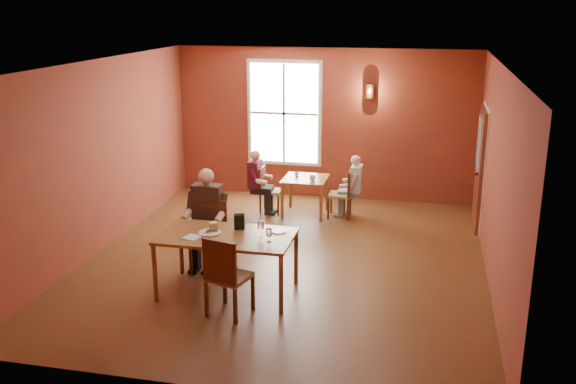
% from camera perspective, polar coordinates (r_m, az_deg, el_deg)
% --- Properties ---
extents(ground, '(6.00, 7.00, 0.01)m').
position_cam_1_polar(ground, '(9.96, -0.25, -6.12)').
color(ground, brown).
rests_on(ground, ground).
extents(wall_back, '(6.00, 0.04, 3.00)m').
position_cam_1_polar(wall_back, '(12.85, 3.20, 6.02)').
color(wall_back, brown).
rests_on(wall_back, ground).
extents(wall_front, '(6.00, 0.04, 3.00)m').
position_cam_1_polar(wall_front, '(6.28, -7.35, -5.44)').
color(wall_front, brown).
rests_on(wall_front, ground).
extents(wall_left, '(0.04, 7.00, 3.00)m').
position_cam_1_polar(wall_left, '(10.55, -16.39, 3.05)').
color(wall_left, brown).
rests_on(wall_left, ground).
extents(wall_right, '(0.04, 7.00, 3.00)m').
position_cam_1_polar(wall_right, '(9.32, 18.04, 1.18)').
color(wall_right, brown).
rests_on(wall_right, ground).
extents(ceiling, '(6.00, 7.00, 0.04)m').
position_cam_1_polar(ceiling, '(9.23, -0.27, 11.33)').
color(ceiling, white).
rests_on(ceiling, wall_back).
extents(window, '(1.36, 0.10, 1.96)m').
position_cam_1_polar(window, '(12.92, -0.35, 7.00)').
color(window, white).
rests_on(window, wall_back).
extents(door, '(0.12, 1.04, 2.10)m').
position_cam_1_polar(door, '(11.64, 16.60, 1.98)').
color(door, maroon).
rests_on(door, ground).
extents(wall_sconce, '(0.16, 0.16, 0.28)m').
position_cam_1_polar(wall_sconce, '(12.53, 7.29, 8.89)').
color(wall_sconce, brown).
rests_on(wall_sconce, wall_back).
extents(main_table, '(1.79, 1.01, 0.84)m').
position_cam_1_polar(main_table, '(8.81, -5.40, -6.37)').
color(main_table, brown).
rests_on(main_table, ground).
extents(chair_diner_main, '(0.46, 0.46, 1.03)m').
position_cam_1_polar(chair_diner_main, '(9.50, -7.11, -4.07)').
color(chair_diner_main, '#492412').
rests_on(chair_diner_main, ground).
extents(diner_main, '(0.57, 0.57, 1.44)m').
position_cam_1_polar(diner_main, '(9.40, -7.21, -2.98)').
color(diner_main, black).
rests_on(diner_main, ground).
extents(chair_empty, '(0.58, 0.58, 1.07)m').
position_cam_1_polar(chair_empty, '(8.18, -5.24, -7.36)').
color(chair_empty, brown).
rests_on(chair_empty, ground).
extents(plate_food, '(0.31, 0.31, 0.04)m').
position_cam_1_polar(plate_food, '(8.72, -7.00, -3.56)').
color(plate_food, white).
rests_on(plate_food, main_table).
extents(sandwich, '(0.14, 0.13, 0.12)m').
position_cam_1_polar(sandwich, '(8.74, -6.64, -3.20)').
color(sandwich, tan).
rests_on(sandwich, main_table).
extents(goblet_a, '(0.09, 0.09, 0.22)m').
position_cam_1_polar(goblet_a, '(8.56, -2.44, -3.20)').
color(goblet_a, white).
rests_on(goblet_a, main_table).
extents(goblet_b, '(0.10, 0.10, 0.20)m').
position_cam_1_polar(goblet_b, '(8.33, -1.69, -3.83)').
color(goblet_b, white).
rests_on(goblet_b, main_table).
extents(menu_stand, '(0.15, 0.11, 0.23)m').
position_cam_1_polar(menu_stand, '(8.79, -4.35, -2.66)').
color(menu_stand, black).
rests_on(menu_stand, main_table).
extents(knife, '(0.23, 0.06, 0.00)m').
position_cam_1_polar(knife, '(8.44, -6.38, -4.36)').
color(knife, silver).
rests_on(knife, main_table).
extents(napkin, '(0.26, 0.26, 0.01)m').
position_cam_1_polar(napkin, '(8.61, -8.54, -4.00)').
color(napkin, silver).
rests_on(napkin, main_table).
extents(side_plate, '(0.19, 0.19, 0.01)m').
position_cam_1_polar(side_plate, '(8.71, -0.82, -3.53)').
color(side_plate, white).
rests_on(side_plate, main_table).
extents(second_table, '(0.80, 0.80, 0.71)m').
position_cam_1_polar(second_table, '(11.98, 1.54, -0.38)').
color(second_table, brown).
rests_on(second_table, ground).
extents(chair_diner_white, '(0.40, 0.40, 0.90)m').
position_cam_1_polar(chair_diner_white, '(11.86, 4.63, -0.13)').
color(chair_diner_white, '#502E14').
rests_on(chair_diner_white, ground).
extents(diner_white, '(0.45, 0.45, 1.13)m').
position_cam_1_polar(diner_white, '(11.82, 4.78, 0.39)').
color(diner_white, white).
rests_on(diner_white, ground).
extents(chair_diner_maroon, '(0.38, 0.38, 0.87)m').
position_cam_1_polar(chair_diner_maroon, '(12.10, -1.48, 0.18)').
color(chair_diner_maroon, brown).
rests_on(chair_diner_maroon, ground).
extents(diner_maroon, '(0.47, 0.47, 1.17)m').
position_cam_1_polar(diner_maroon, '(12.06, -1.63, 0.87)').
color(diner_maroon, maroon).
rests_on(diner_maroon, ground).
extents(cup_a, '(0.14, 0.14, 0.09)m').
position_cam_1_polar(cup_a, '(11.72, 2.20, 1.25)').
color(cup_a, white).
rests_on(cup_a, second_table).
extents(cup_b, '(0.10, 0.10, 0.08)m').
position_cam_1_polar(cup_b, '(11.99, 0.78, 1.59)').
color(cup_b, beige).
rests_on(cup_b, second_table).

